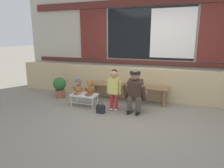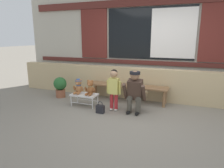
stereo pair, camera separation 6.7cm
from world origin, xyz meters
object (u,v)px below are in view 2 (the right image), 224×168
Objects in this scene: small_display_bench at (84,95)px; handbag_on_ground at (100,109)px; child_standing at (114,85)px; potted_plant at (60,86)px; adult_crouching at (135,91)px; teddy_bear_plain at (90,88)px; teddy_bear_with_hat at (78,87)px; wooden_bench_long at (127,88)px.

handbag_on_ground is (0.56, -0.31, -0.17)m from small_display_bench.
child_standing reaches higher than potted_plant.
handbag_on_ground is 0.48× the size of potted_plant.
child_standing reaches higher than adult_crouching.
potted_plant is (-2.26, 0.38, -0.16)m from adult_crouching.
small_display_bench is at bearing 177.39° from child_standing.
handbag_on_ground is 1.73m from potted_plant.
teddy_bear_plain is 1.23m from potted_plant.
handbag_on_ground is at bearing -25.04° from potted_plant.
teddy_bear_plain is 1.34× the size of handbag_on_ground.
teddy_bear_with_hat reaches higher than small_display_bench.
teddy_bear_with_hat reaches higher than potted_plant.
adult_crouching reaches higher than handbag_on_ground.
wooden_bench_long is 1.11m from handbag_on_ground.
wooden_bench_long is 0.79m from child_standing.
adult_crouching is (1.11, 0.04, 0.02)m from teddy_bear_plain.
handbag_on_ground is (-0.22, -0.27, -0.50)m from child_standing.
wooden_bench_long is 1.01m from teddy_bear_plain.
wooden_bench_long is 2.21× the size of adult_crouching.
teddy_bear_plain is 0.64× the size of potted_plant.
handbag_on_ground is (-0.70, -0.35, -0.38)m from adult_crouching.
wooden_bench_long is 1.26m from teddy_bear_with_hat.
teddy_bear_plain is at bearing -134.71° from wooden_bench_long.
child_standing is 1.68× the size of potted_plant.
handbag_on_ground is (0.40, -0.31, -0.37)m from teddy_bear_plain.
adult_crouching is (1.27, 0.04, 0.21)m from small_display_bench.
small_display_bench is 0.26m from teddy_bear_with_hat.
child_standing reaches higher than wooden_bench_long.
teddy_bear_plain is at bearing -178.08° from adult_crouching.
teddy_bear_with_hat is at bearing -145.19° from wooden_bench_long.
child_standing is 1.01× the size of adult_crouching.
adult_crouching reaches higher than small_display_bench.
wooden_bench_long is 1.13m from small_display_bench.
potted_plant is (-1.15, 0.42, -0.14)m from teddy_bear_plain.
teddy_bear_with_hat and teddy_bear_plain have the same top height.
teddy_bear_with_hat reaches higher than wooden_bench_long.
potted_plant reaches higher than handbag_on_ground.
small_display_bench is 0.67× the size of child_standing.
wooden_bench_long is at bearing 73.32° from handbag_on_ground.
wooden_bench_long is at bearing 83.47° from child_standing.
child_standing is 0.50m from adult_crouching.
potted_plant is at bearing 160.11° from teddy_bear_plain.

